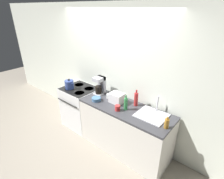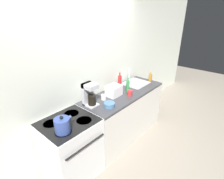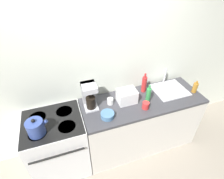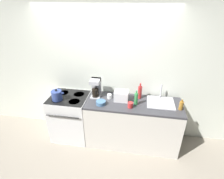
# 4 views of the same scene
# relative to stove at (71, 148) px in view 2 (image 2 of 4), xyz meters

# --- Properties ---
(ground_plane) EXTENTS (12.00, 12.00, 0.00)m
(ground_plane) POSITION_rel_stove_xyz_m (0.62, -0.32, -0.47)
(ground_plane) COLOR gray
(wall_back) EXTENTS (8.00, 0.05, 2.60)m
(wall_back) POSITION_rel_stove_xyz_m (0.62, 0.38, 0.83)
(wall_back) COLOR silver
(wall_back) RESTS_ON ground_plane
(stove) EXTENTS (0.72, 0.68, 0.92)m
(stove) POSITION_rel_stove_xyz_m (0.00, 0.00, 0.00)
(stove) COLOR silver
(stove) RESTS_ON ground_plane
(counter_block) EXTENTS (1.70, 0.64, 0.92)m
(counter_block) POSITION_rel_stove_xyz_m (1.22, 0.00, -0.01)
(counter_block) COLOR silver
(counter_block) RESTS_ON ground_plane
(kettle) EXTENTS (0.24, 0.19, 0.22)m
(kettle) POSITION_rel_stove_xyz_m (-0.16, -0.13, 0.54)
(kettle) COLOR #33478C
(kettle) RESTS_ON stove
(toaster) EXTENTS (0.25, 0.19, 0.18)m
(toaster) POSITION_rel_stove_xyz_m (0.99, 0.05, 0.54)
(toaster) COLOR white
(toaster) RESTS_ON counter_block
(coffee_maker) EXTENTS (0.17, 0.21, 0.35)m
(coffee_maker) POSITION_rel_stove_xyz_m (0.51, 0.12, 0.63)
(coffee_maker) COLOR #B7B7BC
(coffee_maker) RESTS_ON counter_block
(sink_tray) EXTENTS (0.47, 0.42, 0.28)m
(sink_tray) POSITION_rel_stove_xyz_m (1.69, 0.08, 0.46)
(sink_tray) COLOR #B7B7BC
(sink_tray) RESTS_ON counter_block
(bottle_red) EXTENTS (0.07, 0.07, 0.30)m
(bottle_red) POSITION_rel_stove_xyz_m (1.32, 0.18, 0.57)
(bottle_red) COLOR #B72828
(bottle_red) RESTS_ON counter_block
(bottle_amber) EXTENTS (0.07, 0.07, 0.19)m
(bottle_amber) POSITION_rel_stove_xyz_m (2.00, -0.08, 0.53)
(bottle_amber) COLOR #9E6B23
(bottle_amber) RESTS_ON counter_block
(bottle_green) EXTENTS (0.06, 0.06, 0.27)m
(bottle_green) POSITION_rel_stove_xyz_m (1.26, -0.05, 0.56)
(bottle_green) COLOR #338C47
(bottle_green) RESTS_ON counter_block
(cup_red) EXTENTS (0.09, 0.09, 0.10)m
(cup_red) POSITION_rel_stove_xyz_m (1.17, -0.16, 0.50)
(cup_red) COLOR red
(cup_red) RESTS_ON counter_block
(cup_white) EXTENTS (0.08, 0.08, 0.09)m
(cup_white) POSITION_rel_stove_xyz_m (0.77, 0.08, 0.49)
(cup_white) COLOR white
(cup_white) RESTS_ON counter_block
(bowl) EXTENTS (0.17, 0.17, 0.06)m
(bowl) POSITION_rel_stove_xyz_m (0.66, -0.14, 0.48)
(bowl) COLOR teal
(bowl) RESTS_ON counter_block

